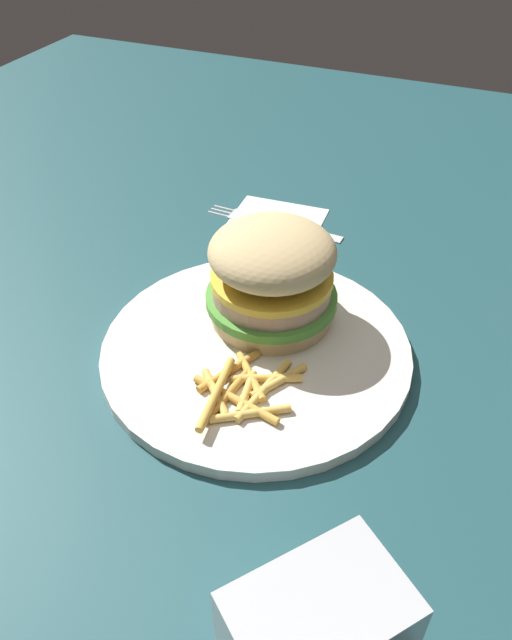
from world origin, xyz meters
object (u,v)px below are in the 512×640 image
at_px(fries_pile, 245,389).
at_px(fork, 273,222).
at_px(sandwich, 272,275).
at_px(napkin, 274,224).
at_px(plate, 256,350).

distance_m(fries_pile, fork, 0.29).
relative_size(sandwich, napkin, 1.14).
bearing_deg(plate, fork, 17.85).
distance_m(plate, fries_pile, 0.06).
height_order(plate, fork, plate).
bearing_deg(fork, sandwich, -158.90).
relative_size(napkin, fork, 0.63).
bearing_deg(plate, napkin, 17.48).
relative_size(sandwich, fries_pile, 1.16).
bearing_deg(fries_pile, napkin, 16.82).
bearing_deg(sandwich, plate, -175.81).
bearing_deg(fries_pile, plate, 14.31).
distance_m(napkin, fork, 0.00).
distance_m(sandwich, napkin, 0.20).
bearing_deg(fries_pile, fork, 17.12).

